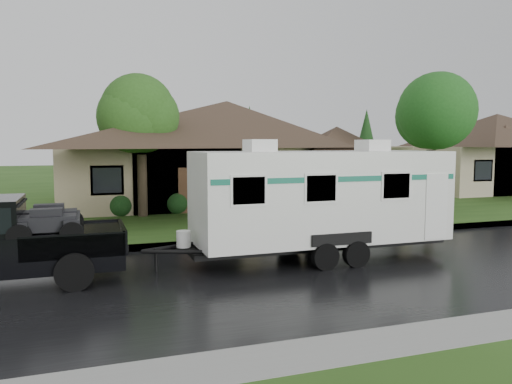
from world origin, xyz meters
TOP-DOWN VIEW (x-y plane):
  - ground at (0.00, 0.00)m, footprint 140.00×140.00m
  - road at (0.00, -2.00)m, footprint 140.00×8.00m
  - curb at (0.00, 2.25)m, footprint 140.00×0.50m
  - lawn at (0.00, 15.00)m, footprint 140.00×26.00m
  - house_main at (2.29, 13.84)m, footprint 19.44×10.80m
  - house_neighbor at (22.27, 14.34)m, footprint 15.12×9.72m
  - tree_left_green at (-3.37, 8.72)m, footprint 3.75×3.75m
  - tree_right_green at (10.45, 6.91)m, footprint 4.00×4.00m
  - shrub_row at (2.00, 9.30)m, footprint 13.60×1.00m
  - travel_trailer at (0.66, -0.69)m, footprint 7.71×2.71m

SIDE VIEW (x-z plane):
  - ground at x=0.00m, z-range 0.00..0.00m
  - road at x=0.00m, z-range 0.00..0.01m
  - curb at x=0.00m, z-range 0.00..0.15m
  - lawn at x=0.00m, z-range 0.00..0.15m
  - shrub_row at x=2.00m, z-range 0.15..1.15m
  - travel_trailer at x=0.66m, z-range 0.11..3.56m
  - house_neighbor at x=22.27m, z-range 0.10..6.55m
  - house_main at x=2.29m, z-range 0.14..7.04m
  - tree_left_green at x=-3.37m, z-range 1.35..7.56m
  - tree_right_green at x=10.45m, z-range 1.43..8.05m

